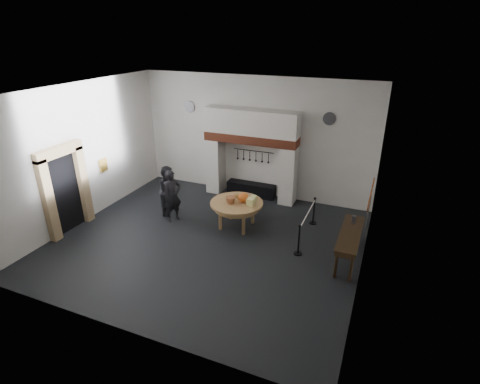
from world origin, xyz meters
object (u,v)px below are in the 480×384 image
at_px(work_table, 237,203).
at_px(visitor_near, 172,196).
at_px(visitor_far, 169,190).
at_px(side_table, 350,233).
at_px(iron_range, 251,189).
at_px(barrier_post_near, 299,241).
at_px(barrier_post_far, 314,211).

distance_m(work_table, visitor_near, 2.19).
bearing_deg(visitor_near, visitor_far, 73.49).
bearing_deg(side_table, iron_range, 142.54).
distance_m(iron_range, visitor_far, 3.34).
distance_m(barrier_post_near, barrier_post_far, 2.00).
xyz_separation_m(iron_range, visitor_far, (-2.10, -2.52, 0.63)).
bearing_deg(iron_range, visitor_far, -129.88).
bearing_deg(work_table, visitor_far, -179.89).
height_order(visitor_far, side_table, visitor_far).
bearing_deg(visitor_near, work_table, -50.87).
relative_size(side_table, barrier_post_near, 2.44).
xyz_separation_m(work_table, side_table, (3.65, -0.63, 0.03)).
xyz_separation_m(visitor_near, barrier_post_near, (4.44, -0.44, -0.44)).
relative_size(iron_range, barrier_post_far, 2.11).
bearing_deg(visitor_far, work_table, -111.52).
height_order(side_table, barrier_post_far, same).
height_order(visitor_near, side_table, visitor_near).
height_order(iron_range, visitor_near, visitor_near).
relative_size(work_table, barrier_post_far, 1.90).
bearing_deg(iron_range, barrier_post_near, -50.83).
xyz_separation_m(iron_range, side_table, (4.10, -3.14, 0.62)).
height_order(visitor_near, visitor_far, visitor_near).
relative_size(visitor_far, barrier_post_far, 1.95).
xyz_separation_m(iron_range, visitor_near, (-1.70, -2.92, 0.64)).
relative_size(visitor_near, visitor_far, 1.02).
xyz_separation_m(visitor_near, side_table, (5.80, -0.22, -0.02)).
bearing_deg(work_table, barrier_post_far, 26.71).
bearing_deg(visitor_near, iron_range, -1.80).
xyz_separation_m(side_table, barrier_post_near, (-1.36, -0.22, -0.42)).
relative_size(work_table, visitor_far, 0.98).
relative_size(barrier_post_near, barrier_post_far, 1.00).
relative_size(visitor_near, barrier_post_near, 1.98).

